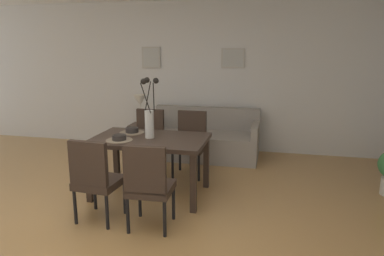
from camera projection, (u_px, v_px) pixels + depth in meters
ground_plane at (104, 227)px, 3.82m from camera, size 9.00×9.00×0.00m
back_wall_panel at (182, 76)px, 6.61m from camera, size 9.00×0.10×2.60m
dining_table at (150, 145)px, 4.54m from camera, size 1.40×0.89×0.74m
dining_chair_near_left at (95, 177)px, 3.83m from camera, size 0.47×0.47×0.92m
dining_chair_near_right at (148, 138)px, 5.43m from camera, size 0.46×0.46×0.92m
dining_chair_far_left at (149, 183)px, 3.67m from camera, size 0.46×0.46×0.92m
dining_chair_far_right at (190, 140)px, 5.31m from camera, size 0.45×0.45×0.92m
centerpiece_vase at (149, 115)px, 4.45m from camera, size 0.21×0.23×0.73m
placemat_near_left at (119, 140)px, 4.39m from camera, size 0.32×0.32×0.01m
bowl_near_left at (119, 137)px, 4.38m from camera, size 0.17×0.17×0.07m
placemat_near_right at (132, 132)px, 4.77m from camera, size 0.32×0.32×0.01m
bowl_near_right at (132, 130)px, 4.77m from camera, size 0.17×0.17×0.07m
sofa at (204, 140)px, 6.20m from camera, size 1.83×0.84×0.80m
side_table at (141, 139)px, 6.36m from camera, size 0.36×0.36×0.52m
table_lamp at (140, 103)px, 6.22m from camera, size 0.22×0.22×0.51m
framed_picture_left at (151, 57)px, 6.59m from camera, size 0.34×0.03×0.38m
framed_picture_center at (233, 58)px, 6.27m from camera, size 0.40×0.03×0.34m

